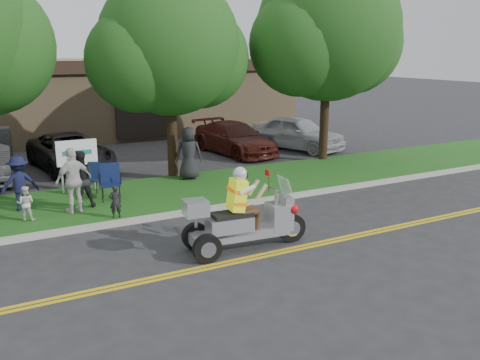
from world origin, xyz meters
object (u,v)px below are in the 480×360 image
lawn_chair_a (92,175)px  parked_car_far_right (297,133)px  spectator_adult_right (74,180)px  spectator_adult_mid (80,180)px  lawn_chair_b (110,179)px  parked_car_right (234,138)px  parked_car_mid (70,152)px  trike_scooter (242,221)px

lawn_chair_a → parked_car_far_right: bearing=45.4°
lawn_chair_a → spectator_adult_right: 2.19m
spectator_adult_mid → lawn_chair_a: bearing=-114.9°
lawn_chair_b → lawn_chair_a: bearing=119.0°
lawn_chair_a → spectator_adult_mid: spectator_adult_mid is taller
lawn_chair_a → spectator_adult_mid: 1.78m
parked_car_right → parked_car_far_right: 3.05m
spectator_adult_right → spectator_adult_mid: bearing=-143.5°
lawn_chair_a → parked_car_mid: (0.04, 3.96, 0.06)m
lawn_chair_a → spectator_adult_right: spectator_adult_right is taller
parked_car_mid → parked_car_far_right: size_ratio=1.09×
lawn_chair_b → parked_car_right: bearing=50.0°
trike_scooter → spectator_adult_right: bearing=128.8°
parked_car_mid → parked_car_far_right: (10.01, -0.69, 0.09)m
spectator_adult_mid → parked_car_mid: spectator_adult_mid is taller
parked_car_far_right → lawn_chair_a: bearing=177.6°
spectator_adult_mid → parked_car_mid: bearing=-100.0°
trike_scooter → parked_car_mid: 10.47m
trike_scooter → parked_car_far_right: 12.51m
trike_scooter → lawn_chair_b: (-1.70, 5.17, 0.03)m
parked_car_far_right → lawn_chair_b: bearing=-176.0°
trike_scooter → spectator_adult_mid: size_ratio=1.83×
spectator_adult_mid → parked_car_far_right: 11.77m
lawn_chair_a → parked_car_right: (7.04, 3.75, 0.06)m
trike_scooter → parked_car_mid: trike_scooter is taller
spectator_adult_right → parked_car_far_right: 12.12m
parked_car_mid → parked_car_right: (7.00, -0.21, 0.00)m
spectator_adult_mid → parked_car_far_right: bearing=-158.4°
spectator_adult_right → trike_scooter: bearing=104.0°
spectator_adult_mid → parked_car_mid: size_ratio=0.33×
lawn_chair_b → spectator_adult_right: 1.48m
parked_car_right → parked_car_far_right: (3.01, -0.48, 0.08)m
lawn_chair_b → parked_car_far_right: size_ratio=0.24×
lawn_chair_a → parked_car_far_right: (10.05, 3.27, 0.15)m
lawn_chair_b → spectator_adult_mid: (-0.97, -0.47, 0.21)m
trike_scooter → lawn_chair_a: trike_scooter is taller
parked_car_right → trike_scooter: bearing=-123.8°
trike_scooter → spectator_adult_right: (-2.89, 4.35, 0.32)m
lawn_chair_b → spectator_adult_right: size_ratio=0.60×
parked_car_mid → spectator_adult_right: bearing=-106.4°
spectator_adult_right → parked_car_far_right: size_ratio=0.40×
parked_car_far_right → parked_car_mid: bearing=155.7°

